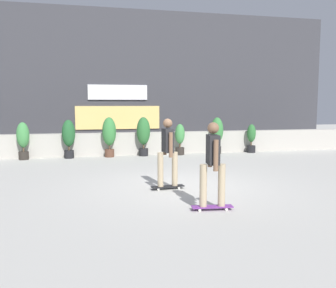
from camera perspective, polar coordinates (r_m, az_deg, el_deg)
name	(u,v)px	position (r m, az deg, el deg)	size (l,w,h in m)	color
ground_plane	(181,186)	(9.18, 2.08, -6.58)	(48.00, 48.00, 0.00)	#B2AFA8
planter_wall	(144,143)	(14.92, -3.81, 0.10)	(18.00, 0.40, 0.90)	#B2ADA3
building_backdrop	(131,80)	(18.83, -5.80, 9.87)	(20.00, 2.08, 6.50)	#38383D
potted_plant_0	(23,138)	(14.44, -21.65, 0.81)	(0.45, 0.45, 1.38)	#2D2823
potted_plant_1	(69,136)	(14.27, -15.21, 1.20)	(0.49, 0.49, 1.46)	black
potted_plant_2	(109,134)	(14.28, -9.14, 1.57)	(0.53, 0.53, 1.54)	brown
potted_plant_3	(143,133)	(14.42, -3.85, 1.67)	(0.53, 0.53, 1.53)	black
potted_plant_4	(180,138)	(14.74, 1.86, 0.93)	(0.39, 0.39, 1.25)	#2D2823
potted_plant_5	(217,133)	(15.20, 7.63, 1.76)	(0.51, 0.51, 1.50)	#2D2823
potted_plant_6	(251,138)	(15.82, 12.85, 0.97)	(0.36, 0.36, 1.20)	black
skater_mid_plaza	(168,150)	(8.70, -0.06, -0.99)	(0.82, 0.56, 1.70)	black
skater_foreground	(213,162)	(7.02, 6.99, -2.77)	(0.82, 0.56, 1.70)	#72338C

